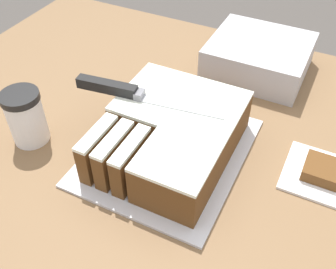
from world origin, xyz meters
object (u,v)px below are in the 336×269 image
object	(u,v)px
cake	(172,133)
cake_board	(168,152)
coffee_cup	(26,117)
storage_box	(259,57)
knife	(121,90)
brownie	(322,170)

from	to	relation	value
cake	cake_board	bearing A→B (deg)	-128.06
coffee_cup	storage_box	distance (m)	0.57
knife	brownie	size ratio (longest dim) A/B	4.56
coffee_cup	cake	bearing A→B (deg)	18.76
cake_board	cake	world-z (taller)	cake
brownie	storage_box	size ratio (longest dim) A/B	0.28
coffee_cup	brownie	xyz separation A→B (m)	(0.56, 0.16, -0.04)
cake_board	coffee_cup	xyz separation A→B (m)	(-0.27, -0.09, 0.06)
cake	brownie	world-z (taller)	cake
cake	coffee_cup	bearing A→B (deg)	-161.24
cake_board	coffee_cup	world-z (taller)	coffee_cup
cake	knife	distance (m)	0.13
knife	storage_box	xyz separation A→B (m)	(0.19, 0.34, -0.06)
brownie	storage_box	world-z (taller)	storage_box
cake	storage_box	world-z (taller)	cake
cake	storage_box	bearing A→B (deg)	79.30
knife	storage_box	world-z (taller)	knife
storage_box	cake_board	bearing A→B (deg)	-101.27
coffee_cup	brownie	distance (m)	0.59
cake_board	knife	xyz separation A→B (m)	(-0.12, 0.02, 0.10)
coffee_cup	storage_box	world-z (taller)	coffee_cup
cake_board	cake	xyz separation A→B (m)	(0.00, 0.01, 0.05)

